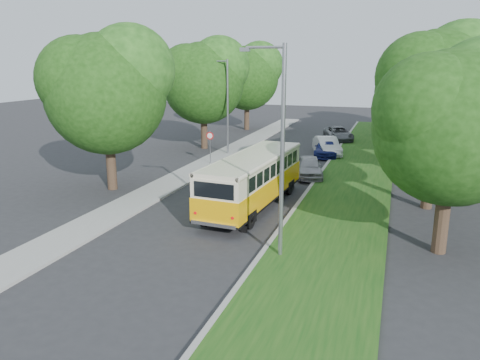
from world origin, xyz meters
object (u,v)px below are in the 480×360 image
(lamppost_far, at_px, (226,103))
(car_grey, at_px, (338,134))
(car_white, at_px, (327,146))
(vintage_bus, at_px, (253,181))
(car_blue, at_px, (326,148))
(car_silver, at_px, (309,167))
(lamppost_near, at_px, (280,146))

(lamppost_far, height_order, car_grey, lamppost_far)
(car_white, bearing_deg, car_grey, 68.70)
(lamppost_far, distance_m, car_white, 8.76)
(vintage_bus, height_order, car_grey, vintage_bus)
(lamppost_far, xyz_separation_m, car_blue, (7.70, 1.99, -3.49))
(vintage_bus, relative_size, car_silver, 2.34)
(car_grey, bearing_deg, car_blue, -108.34)
(car_silver, height_order, car_blue, car_silver)
(lamppost_far, height_order, car_blue, lamppost_far)
(lamppost_far, distance_m, car_grey, 12.93)
(vintage_bus, distance_m, car_white, 15.25)
(lamppost_near, relative_size, lamppost_far, 1.07)
(lamppost_near, height_order, car_white, lamppost_near)
(car_silver, relative_size, car_grey, 0.84)
(car_white, relative_size, car_blue, 1.02)
(lamppost_near, distance_m, car_silver, 13.72)
(car_silver, distance_m, car_grey, 15.13)
(car_silver, height_order, car_white, car_white)
(car_white, relative_size, car_grey, 0.92)
(lamppost_far, height_order, vintage_bus, lamppost_far)
(lamppost_near, xyz_separation_m, lamppost_far, (-8.91, 18.50, -0.25))
(car_silver, xyz_separation_m, car_blue, (0.00, 7.33, -0.06))
(car_grey, bearing_deg, car_silver, -108.34)
(car_white, distance_m, car_blue, 0.46)
(lamppost_near, xyz_separation_m, car_grey, (-1.21, 28.29, -3.71))
(vintage_bus, xyz_separation_m, car_white, (1.58, 15.16, -0.67))
(lamppost_near, xyz_separation_m, vintage_bus, (-2.79, 5.78, -2.98))
(car_silver, relative_size, car_blue, 0.93)
(lamppost_near, bearing_deg, car_white, 93.30)
(lamppost_near, bearing_deg, car_grey, 92.44)
(vintage_bus, relative_size, car_blue, 2.17)
(vintage_bus, xyz_separation_m, car_silver, (1.58, 7.38, -0.71))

